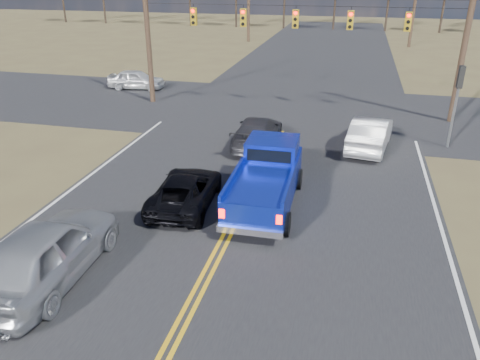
% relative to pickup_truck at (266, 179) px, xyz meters
% --- Properties ---
extents(ground, '(160.00, 160.00, 0.00)m').
position_rel_pickup_truck_xyz_m(ground, '(-0.80, -5.58, -1.02)').
color(ground, brown).
rests_on(ground, ground).
extents(road_main, '(14.00, 120.00, 0.02)m').
position_rel_pickup_truck_xyz_m(road_main, '(-0.80, 4.42, -1.02)').
color(road_main, '#28282B').
rests_on(road_main, ground).
extents(road_cross, '(120.00, 12.00, 0.02)m').
position_rel_pickup_truck_xyz_m(road_cross, '(-0.80, 12.42, -1.02)').
color(road_cross, '#28282B').
rests_on(road_cross, ground).
extents(signal_gantry, '(19.60, 4.83, 10.00)m').
position_rel_pickup_truck_xyz_m(signal_gantry, '(-0.30, 12.21, 4.05)').
color(signal_gantry, '#473323').
rests_on(signal_gantry, ground).
extents(utility_poles, '(19.60, 58.32, 10.00)m').
position_rel_pickup_truck_xyz_m(utility_poles, '(-0.80, 11.42, 4.21)').
color(utility_poles, '#473323').
rests_on(utility_poles, ground).
extents(treeline, '(87.00, 117.80, 7.40)m').
position_rel_pickup_truck_xyz_m(treeline, '(-0.80, 21.38, 4.69)').
color(treeline, '#33261C').
rests_on(treeline, ground).
extents(pickup_truck, '(2.31, 5.61, 2.09)m').
position_rel_pickup_truck_xyz_m(pickup_truck, '(0.00, 0.00, 0.00)').
color(pickup_truck, black).
rests_on(pickup_truck, ground).
extents(silver_suv, '(2.22, 5.28, 1.78)m').
position_rel_pickup_truck_xyz_m(silver_suv, '(-4.98, -5.84, -0.12)').
color(silver_suv, '#A4A6AB').
rests_on(silver_suv, ground).
extents(black_suv, '(2.29, 4.46, 1.20)m').
position_rel_pickup_truck_xyz_m(black_suv, '(-2.82, -0.73, -0.41)').
color(black_suv, black).
rests_on(black_suv, ground).
extents(white_car_queue, '(2.30, 4.86, 1.54)m').
position_rel_pickup_truck_xyz_m(white_car_queue, '(3.71, 6.89, -0.25)').
color(white_car_queue, silver).
rests_on(white_car_queue, ground).
extents(dgrey_car_queue, '(2.04, 4.81, 1.38)m').
position_rel_pickup_truck_xyz_m(dgrey_car_queue, '(-1.60, 6.06, -0.32)').
color(dgrey_car_queue, '#36353A').
rests_on(dgrey_car_queue, ground).
extents(cross_car_west, '(2.02, 4.12, 1.35)m').
position_rel_pickup_truck_xyz_m(cross_car_west, '(-12.35, 15.48, -0.34)').
color(cross_car_west, silver).
rests_on(cross_car_west, ground).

